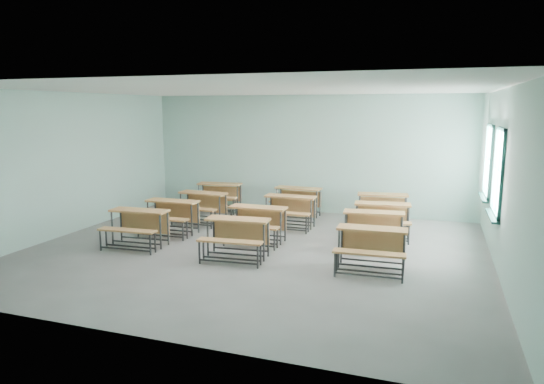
{
  "coord_description": "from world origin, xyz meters",
  "views": [
    {
      "loc": [
        3.43,
        -8.84,
        2.84
      ],
      "look_at": [
        -0.04,
        1.2,
        1.0
      ],
      "focal_mm": 32.0,
      "sensor_mm": 36.0,
      "label": 1
    }
  ],
  "objects": [
    {
      "name": "room",
      "position": [
        0.08,
        0.03,
        1.6
      ],
      "size": [
        9.04,
        8.04,
        3.24
      ],
      "color": "gray",
      "rests_on": "ground"
    },
    {
      "name": "desk_unit_r0c2",
      "position": [
        2.39,
        -0.53,
        0.51
      ],
      "size": [
        1.25,
        0.87,
        0.76
      ],
      "rotation": [
        0.0,
        0.0,
        0.04
      ],
      "color": "#B47741",
      "rests_on": "ground"
    },
    {
      "name": "desk_unit_r3c1",
      "position": [
        -0.07,
        3.29,
        0.51
      ],
      "size": [
        1.26,
        0.87,
        0.76
      ],
      "rotation": [
        0.0,
        0.0,
        -0.05
      ],
      "color": "#B47741",
      "rests_on": "ground"
    },
    {
      "name": "desk_unit_r2c1",
      "position": [
        0.1,
        2.04,
        0.51
      ],
      "size": [
        1.22,
        0.82,
        0.76
      ],
      "rotation": [
        0.0,
        0.0,
        -0.0
      ],
      "color": "#B47741",
      "rests_on": "ground"
    },
    {
      "name": "desk_unit_r0c1",
      "position": [
        -0.14,
        -0.62,
        0.51
      ],
      "size": [
        1.28,
        0.92,
        0.76
      ],
      "rotation": [
        0.0,
        0.0,
        0.09
      ],
      "color": "#B47741",
      "rests_on": "ground"
    },
    {
      "name": "desk_unit_r1c1",
      "position": [
        -0.18,
        0.57,
        0.51
      ],
      "size": [
        1.23,
        0.83,
        0.76
      ],
      "rotation": [
        0.0,
        0.0,
        0.01
      ],
      "color": "#B47741",
      "rests_on": "ground"
    },
    {
      "name": "desk_unit_r0c0",
      "position": [
        -2.39,
        -0.55,
        0.51
      ],
      "size": [
        1.27,
        0.89,
        0.76
      ],
      "rotation": [
        0.0,
        0.0,
        0.06
      ],
      "color": "#B47741",
      "rests_on": "ground"
    },
    {
      "name": "desk_unit_r1c0",
      "position": [
        -2.29,
        0.6,
        0.51
      ],
      "size": [
        1.23,
        0.84,
        0.76
      ],
      "rotation": [
        0.0,
        0.0,
        0.02
      ],
      "color": "#B47741",
      "rests_on": "ground"
    },
    {
      "name": "desk_unit_r1c2",
      "position": [
        2.25,
        0.86,
        0.51
      ],
      "size": [
        1.3,
        0.94,
        0.76
      ],
      "rotation": [
        0.0,
        0.0,
        0.1
      ],
      "color": "#B47741",
      "rests_on": "ground"
    },
    {
      "name": "desk_unit_r2c2",
      "position": [
        2.32,
        1.84,
        0.51
      ],
      "size": [
        1.3,
        0.95,
        0.76
      ],
      "rotation": [
        0.0,
        0.0,
        0.11
      ],
      "color": "#B47741",
      "rests_on": "ground"
    },
    {
      "name": "desk_unit_r2c0",
      "position": [
        -2.13,
        1.79,
        0.51
      ],
      "size": [
        1.27,
        0.89,
        0.76
      ],
      "rotation": [
        0.0,
        0.0,
        -0.06
      ],
      "color": "#B47741",
      "rests_on": "ground"
    },
    {
      "name": "desk_unit_r3c0",
      "position": [
        -2.35,
        3.29,
        0.51
      ],
      "size": [
        1.32,
        0.97,
        0.76
      ],
      "rotation": [
        0.0,
        0.0,
        0.13
      ],
      "color": "#B47741",
      "rests_on": "ground"
    },
    {
      "name": "desk_unit_r3c2",
      "position": [
        2.19,
        3.05,
        0.51
      ],
      "size": [
        1.32,
        0.97,
        0.76
      ],
      "rotation": [
        0.0,
        0.0,
        0.13
      ],
      "color": "#B47741",
      "rests_on": "ground"
    }
  ]
}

